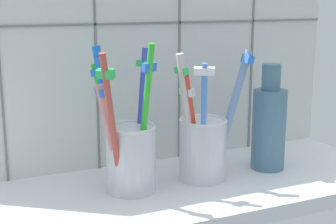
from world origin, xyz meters
The scene contains 5 objects.
counter_slab centered at (0.00, 0.00, 1.00)cm, with size 64.00×22.00×2.00cm, color silver.
tile_wall_back centered at (0.00, 12.00, 22.50)cm, with size 64.00×2.20×45.00cm.
toothbrush_cup_left centered at (-5.40, 0.91, 7.48)cm, with size 9.14×9.04×19.10cm.
toothbrush_cup_right centered at (5.14, 0.76, 7.09)cm, with size 11.78×7.75×17.51cm.
ceramic_vase centered at (15.86, 0.92, 8.43)cm, with size 4.79×4.79×15.18cm.
Camera 1 is at (-25.76, -56.06, 26.24)cm, focal length 53.43 mm.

